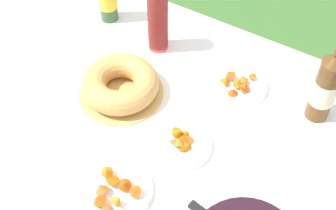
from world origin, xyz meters
TOP-DOWN VIEW (x-y plane):
  - garden_table at (0.00, 0.00)m, footprint 1.78×1.16m
  - tablecloth at (0.00, 0.00)m, footprint 1.79×1.17m
  - bundt_cake at (-0.05, 0.07)m, footprint 0.29×0.29m
  - cup_stack at (-0.07, 0.33)m, footprint 0.07×0.07m
  - cider_bottle_amber at (0.54, 0.33)m, footprint 0.08×0.08m
  - snack_plate_near at (0.15, -0.25)m, footprint 0.23×0.23m
  - snack_plate_left at (0.23, -0.01)m, footprint 0.20×0.20m
  - snack_plate_right at (0.27, 0.31)m, footprint 0.20×0.20m

SIDE VIEW (x-z plane):
  - garden_table at x=0.00m, z-range 0.32..1.09m
  - tablecloth at x=0.00m, z-range 0.71..0.81m
  - snack_plate_left at x=0.23m, z-range 0.76..0.82m
  - snack_plate_right at x=0.27m, z-range 0.76..0.81m
  - snack_plate_near at x=0.15m, z-range 0.75..0.82m
  - bundt_cake at x=-0.05m, z-range 0.77..0.86m
  - cup_stack at x=-0.07m, z-range 0.77..1.03m
  - cider_bottle_amber at x=0.54m, z-range 0.73..1.08m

